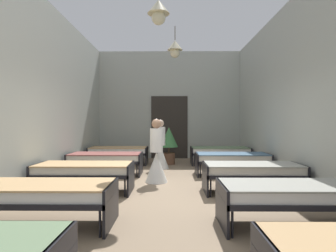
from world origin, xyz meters
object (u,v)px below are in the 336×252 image
bed_right_row_1 (292,194)px  potted_plant (169,141)px  bed_right_row_3 (232,158)px  nurse_mid_aisle (156,159)px  bed_left_row_1 (42,193)px  nurse_near_aisle (160,151)px  bed_left_row_3 (106,158)px  bed_right_row_2 (252,170)px  bed_left_row_4 (119,151)px  bed_right_row_4 (220,151)px  bed_left_row_2 (84,170)px

bed_right_row_1 → potted_plant: potted_plant is taller
bed_right_row_3 → nurse_mid_aisle: bearing=-155.8°
bed_left_row_1 → nurse_near_aisle: 4.84m
bed_left_row_3 → bed_right_row_2: bearing=-28.5°
bed_right_row_3 → bed_left_row_4: size_ratio=1.00×
bed_left_row_3 → nurse_near_aisle: nurse_near_aisle is taller
bed_right_row_4 → potted_plant: bearing=178.3°
bed_right_row_2 → nurse_near_aisle: nurse_near_aisle is taller
bed_right_row_3 → bed_right_row_4: (0.00, 1.81, 0.00)m
bed_left_row_3 → bed_right_row_4: bearing=28.5°
bed_right_row_2 → bed_right_row_4: size_ratio=1.00×
bed_right_row_1 → potted_plant: bearing=107.0°
nurse_mid_aisle → bed_right_row_1: bearing=38.2°
bed_left_row_2 → bed_right_row_2: bearing=0.0°
bed_right_row_2 → bed_left_row_4: (-3.34, 3.62, 0.00)m
bed_left_row_2 → bed_right_row_3: (3.34, 1.81, 0.00)m
bed_right_row_4 → nurse_mid_aisle: size_ratio=1.28×
bed_left_row_3 → nurse_near_aisle: 1.74m
potted_plant → bed_left_row_1: bearing=-106.9°
bed_left_row_1 → bed_left_row_2: same height
bed_right_row_2 → bed_left_row_4: size_ratio=1.00×
bed_left_row_2 → bed_left_row_3: size_ratio=1.00×
bed_left_row_2 → nurse_mid_aisle: size_ratio=1.28×
bed_left_row_1 → nurse_near_aisle: nurse_near_aisle is taller
bed_left_row_2 → bed_right_row_2: same height
bed_left_row_1 → bed_right_row_3: size_ratio=1.00×
bed_right_row_4 → nurse_near_aisle: 2.09m
bed_right_row_2 → nurse_near_aisle: 3.42m
bed_left_row_3 → bed_right_row_3: (3.34, 0.00, 0.00)m
bed_right_row_1 → bed_left_row_3: bearing=132.7°
bed_right_row_2 → potted_plant: 4.05m
bed_right_row_2 → bed_left_row_1: bearing=-151.5°
bed_left_row_1 → bed_right_row_1: (3.34, 0.00, 0.00)m
bed_left_row_2 → bed_left_row_1: bearing=-90.0°
bed_right_row_1 → bed_right_row_3: same height
bed_right_row_1 → bed_right_row_4: size_ratio=1.00×
nurse_near_aisle → potted_plant: nurse_near_aisle is taller
bed_right_row_2 → bed_left_row_3: 3.80m
bed_left_row_1 → potted_plant: size_ratio=1.55×
bed_left_row_1 → bed_left_row_2: size_ratio=1.00×
bed_right_row_2 → nurse_mid_aisle: bearing=154.4°
bed_left_row_2 → potted_plant: 4.04m
bed_right_row_4 → bed_left_row_2: bearing=-132.7°
bed_left_row_1 → nurse_near_aisle: bearing=73.1°
bed_left_row_3 → nurse_mid_aisle: 1.65m
nurse_near_aisle → bed_left_row_1: bearing=-3.3°
bed_right_row_2 → nurse_mid_aisle: nurse_mid_aisle is taller
bed_right_row_3 → potted_plant: bearing=132.1°
bed_right_row_4 → nurse_near_aisle: (-1.93, -0.80, 0.09)m
bed_right_row_4 → potted_plant: 1.71m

